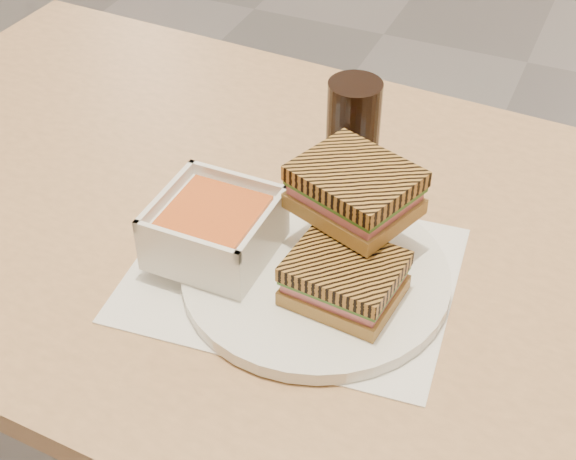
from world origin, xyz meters
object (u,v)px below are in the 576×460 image
at_px(cola_glass, 353,134).
at_px(panini_lower, 344,278).
at_px(main_table, 279,294).
at_px(plate, 316,276).
at_px(soup_bowl, 215,230).

bearing_deg(cola_glass, panini_lower, -71.57).
bearing_deg(panini_lower, main_table, 139.73).
bearing_deg(main_table, plate, -44.34).
relative_size(main_table, soup_bowl, 10.41).
relative_size(plate, soup_bowl, 2.33).
distance_m(soup_bowl, panini_lower, 0.15).
distance_m(panini_lower, cola_glass, 0.22).
height_order(plate, soup_bowl, soup_bowl).
height_order(main_table, plate, plate).
distance_m(main_table, cola_glass, 0.22).
distance_m(plate, soup_bowl, 0.12).
bearing_deg(plate, cola_glass, 99.22).
xyz_separation_m(soup_bowl, cola_glass, (0.08, 0.19, 0.02)).
distance_m(plate, cola_glass, 0.19).
relative_size(plate, panini_lower, 2.43).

